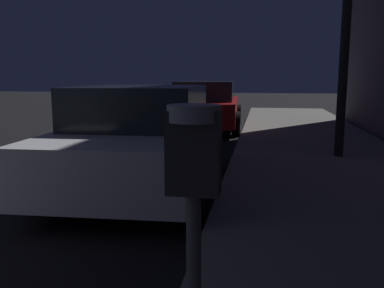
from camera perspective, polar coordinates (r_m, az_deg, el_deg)
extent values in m
cube|color=#333333|center=(1.44, 0.26, -1.20)|extent=(0.19, 0.11, 0.30)
cylinder|color=#999EA5|center=(1.43, 0.26, 4.34)|extent=(0.19, 0.19, 0.06)
cube|color=black|center=(1.45, -1.93, 0.42)|extent=(0.01, 0.08, 0.11)
cube|color=silver|center=(5.80, -7.01, -0.48)|extent=(2.01, 4.18, 0.64)
cube|color=#1E2328|center=(5.77, -7.02, 5.28)|extent=(1.70, 2.26, 0.56)
cylinder|color=black|center=(7.30, -11.56, -0.49)|extent=(0.25, 0.67, 0.66)
cylinder|color=black|center=(6.93, 3.01, -0.82)|extent=(0.25, 0.67, 0.66)
cylinder|color=black|center=(5.01, -20.87, -5.40)|extent=(0.25, 0.67, 0.66)
cylinder|color=black|center=(4.46, 0.63, -6.54)|extent=(0.25, 0.67, 0.66)
cube|color=maroon|center=(12.34, 2.05, 4.78)|extent=(2.03, 4.67, 0.64)
cube|color=#1E2328|center=(12.10, 1.98, 7.44)|extent=(1.71, 2.54, 0.56)
cylinder|color=black|center=(13.88, -1.21, 4.30)|extent=(0.25, 0.67, 0.66)
cylinder|color=black|center=(13.73, 6.40, 4.19)|extent=(0.25, 0.67, 0.66)
cylinder|color=black|center=(11.08, -3.34, 3.00)|extent=(0.25, 0.67, 0.66)
cylinder|color=black|center=(10.90, 6.19, 2.86)|extent=(0.25, 0.67, 0.66)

